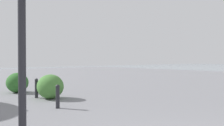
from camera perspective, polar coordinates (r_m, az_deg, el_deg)
bollard_near at (r=7.19m, az=-13.50°, el=-8.02°), size 0.13×0.13×0.73m
bollard_mid at (r=9.32m, az=-18.47°, el=-5.89°), size 0.13×0.13×0.76m
shrub_low at (r=8.97m, az=-15.24°, el=-5.73°), size 1.09×0.98×0.92m
shrub_round at (r=11.09m, az=-22.69°, el=-4.58°), size 1.05×0.95×0.89m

